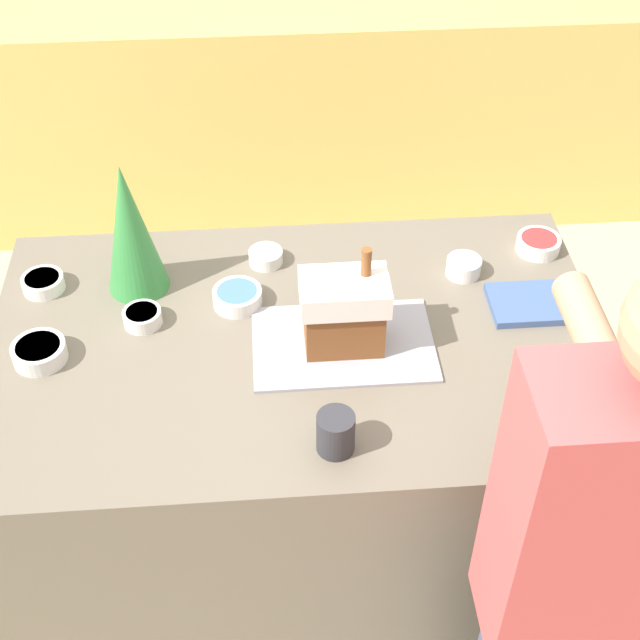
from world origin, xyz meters
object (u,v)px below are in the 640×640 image
Objects in this scene: candy_bowl_far_left at (464,266)px; mug at (336,433)px; gingerbread_house at (344,311)px; cookbook at (527,304)px; candy_bowl_far_right at (43,283)px; person at (594,595)px; decorative_tree at (130,229)px; candy_bowl_near_tray_right at (538,243)px; candy_bowl_near_tray_left at (266,256)px; baking_tray at (343,344)px; candy_bowl_behind_tray at (237,297)px; candy_bowl_center_rear at (39,352)px; candy_bowl_beside_tree at (142,317)px.

mug is at bearing -124.70° from candy_bowl_far_left.
gingerbread_house reaches higher than cookbook.
candy_bowl_far_right is 0.57× the size of cookbook.
candy_bowl_far_right is 1.51m from person.
decorative_tree is at bearing 134.63° from person.
person is at bearing -98.05° from candy_bowl_near_tray_right.
candy_bowl_far_right is (-1.32, -0.06, -0.00)m from candy_bowl_near_tray_right.
candy_bowl_near_tray_right is 1.10× the size of candy_bowl_far_right.
candy_bowl_far_right is (-0.58, -0.07, 0.00)m from candy_bowl_near_tray_left.
candy_bowl_near_tray_left is at bearing 160.60° from cookbook.
candy_bowl_behind_tray reaches higher than baking_tray.
gingerbread_house is at bearing -19.60° from candy_bowl_far_right.
candy_bowl_center_rear is at bearing -165.84° from candy_bowl_near_tray_right.
candy_bowl_behind_tray is at bearing 145.79° from baking_tray.
person is (0.08, -0.93, -0.08)m from candy_bowl_far_left.
candy_bowl_near_tray_right is at bearing 14.16° from candy_bowl_center_rear.
mug is 0.60m from person.
candy_bowl_behind_tray is 0.53m from mug.
baking_tray is at bearing -149.55° from candy_bowl_near_tray_right.
candy_bowl_far_right is at bearing 178.84° from candy_bowl_far_left.
gingerbread_house reaches higher than mug.
candy_bowl_center_rear is (-0.72, 0.01, 0.02)m from baking_tray.
candy_bowl_behind_tray is at bearing -115.36° from candy_bowl_near_tray_left.
candy_bowl_center_rear reaches higher than candy_bowl_far_right.
candy_bowl_far_right is 1.13× the size of candy_bowl_beside_tree.
candy_bowl_near_tray_left is at bearing 30.91° from candy_bowl_center_rear.
candy_bowl_near_tray_right reaches higher than baking_tray.
cookbook reaches higher than baking_tray.
mug is (0.71, -0.59, 0.03)m from candy_bowl_far_right.
person is at bearing -37.66° from mug.
candy_bowl_near_tray_left is 0.71× the size of candy_bowl_center_rear.
baking_tray is 0.38m from candy_bowl_near_tray_left.
candy_bowl_center_rear is (-0.55, -0.33, 0.00)m from candy_bowl_near_tray_left.
candy_bowl_beside_tree is at bearing -166.61° from candy_bowl_behind_tray.
person reaches higher than candy_bowl_beside_tree.
decorative_tree is 2.84× the size of candy_bowl_center_rear.
mug is at bearing 142.34° from person.
decorative_tree is 1.09m from candy_bowl_near_tray_right.
mug is at bearing -67.12° from candy_bowl_behind_tray.
cookbook is at bearing 85.89° from person.
candy_bowl_near_tray_right is at bearing 81.95° from person.
decorative_tree is 0.31m from candy_bowl_behind_tray.
candy_bowl_near_tray_left is 0.05× the size of person.
gingerbread_house is 0.81m from candy_bowl_far_right.
candy_bowl_center_rear is at bearing 149.10° from person.
candy_bowl_near_tray_right is 1.24× the size of candy_bowl_beside_tree.
candy_bowl_near_tray_left is at bearing 170.39° from candy_bowl_far_left.
gingerbread_house is at bearing -62.11° from candy_bowl_near_tray_left.
decorative_tree is at bearing 97.42° from candy_bowl_beside_tree.
candy_bowl_near_tray_right is (0.57, 0.33, 0.02)m from baking_tray.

